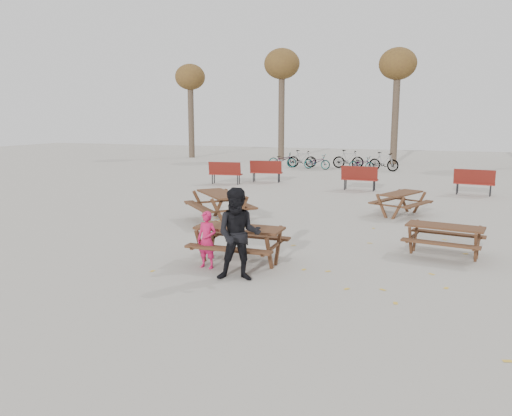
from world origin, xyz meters
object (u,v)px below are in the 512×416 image
(food_tray, at_px, (243,229))
(picnic_table_north, at_px, (220,207))
(child, at_px, (207,240))
(adult, at_px, (239,235))
(picnic_table_east, at_px, (444,241))
(picnic_table_far, at_px, (401,204))
(main_picnic_table, at_px, (239,236))
(soda_bottle, at_px, (230,225))

(food_tray, relative_size, picnic_table_north, 0.09)
(child, xyz_separation_m, adult, (0.89, -0.50, 0.29))
(picnic_table_east, distance_m, picnic_table_north, 6.37)
(adult, bearing_deg, picnic_table_north, 101.99)
(picnic_table_north, xyz_separation_m, picnic_table_far, (4.90, 2.78, -0.06))
(child, distance_m, picnic_table_east, 5.18)
(child, bearing_deg, picnic_table_far, 71.24)
(main_picnic_table, bearing_deg, picnic_table_far, 67.07)
(food_tray, bearing_deg, soda_bottle, 175.83)
(child, height_order, picnic_table_east, child)
(child, height_order, picnic_table_north, child)
(soda_bottle, height_order, picnic_table_far, soda_bottle)
(main_picnic_table, relative_size, soda_bottle, 10.59)
(main_picnic_table, xyz_separation_m, food_tray, (0.15, -0.20, 0.21))
(food_tray, relative_size, soda_bottle, 1.06)
(picnic_table_far, bearing_deg, picnic_table_east, -141.44)
(food_tray, bearing_deg, picnic_table_far, 68.81)
(soda_bottle, xyz_separation_m, child, (-0.36, -0.35, -0.27))
(picnic_table_north, bearing_deg, soda_bottle, -17.34)
(main_picnic_table, distance_m, food_tray, 0.33)
(child, relative_size, picnic_table_east, 0.73)
(picnic_table_east, xyz_separation_m, picnic_table_far, (-1.23, 4.51, 0.02))
(child, distance_m, picnic_table_far, 7.79)
(soda_bottle, relative_size, picnic_table_far, 0.10)
(picnic_table_far, bearing_deg, main_picnic_table, -179.67)
(main_picnic_table, relative_size, food_tray, 10.00)
(child, distance_m, picnic_table_north, 4.59)
(picnic_table_north, bearing_deg, picnic_table_far, 75.33)
(picnic_table_far, bearing_deg, picnic_table_north, 142.86)
(main_picnic_table, distance_m, picnic_table_north, 4.33)
(main_picnic_table, relative_size, picnic_table_east, 1.13)
(adult, distance_m, picnic_table_east, 4.76)
(main_picnic_table, xyz_separation_m, picnic_table_north, (-2.14, 3.76, -0.16))
(picnic_table_north, bearing_deg, main_picnic_table, -14.67)
(food_tray, xyz_separation_m, soda_bottle, (-0.29, 0.02, 0.05))
(soda_bottle, bearing_deg, main_picnic_table, 52.68)
(food_tray, relative_size, picnic_table_far, 0.11)
(main_picnic_table, xyz_separation_m, soda_bottle, (-0.14, -0.18, 0.26))
(picnic_table_north, relative_size, picnic_table_far, 1.18)
(main_picnic_table, bearing_deg, picnic_table_north, 119.60)
(soda_bottle, bearing_deg, child, -135.94)
(food_tray, xyz_separation_m, picnic_table_east, (3.85, 2.23, -0.45))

